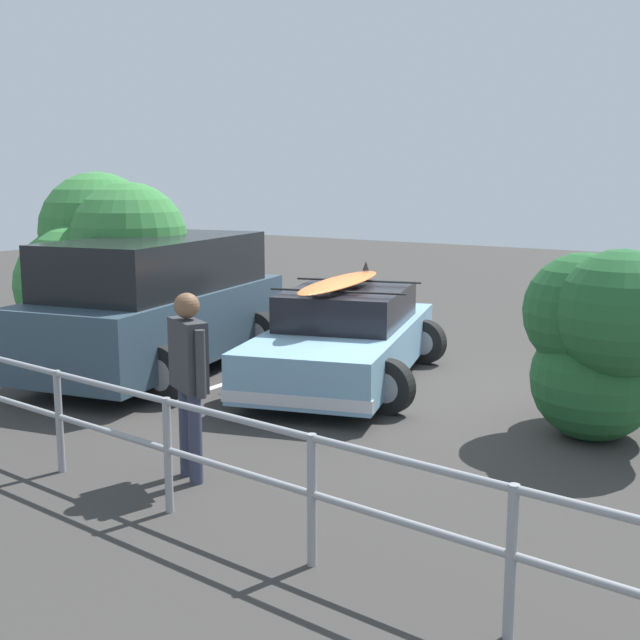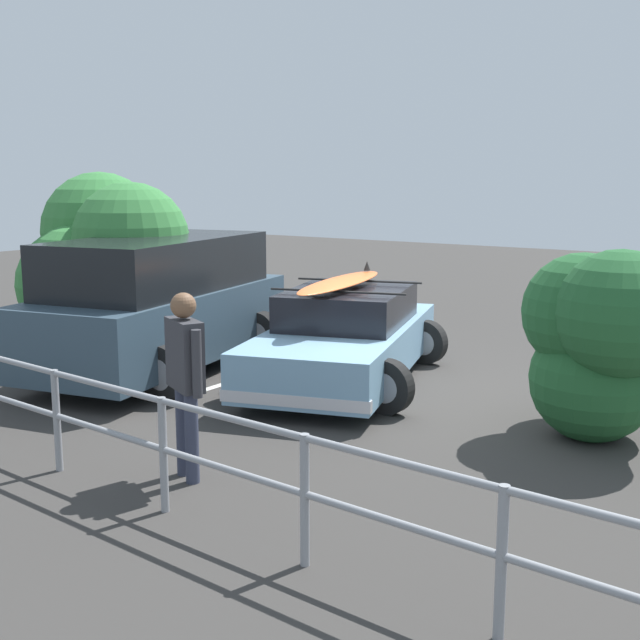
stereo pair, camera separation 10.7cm
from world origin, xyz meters
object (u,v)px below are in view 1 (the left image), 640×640
sedan_car (345,337)px  suv_car (159,304)px  person_bystander (189,369)px  bush_near_left (603,336)px  bush_near_right (101,252)px

sedan_car → suv_car: bearing=22.7°
suv_car → person_bystander: size_ratio=2.76×
suv_car → bush_near_left: (-6.15, -0.44, 0.14)m
person_bystander → bush_near_left: bearing=-130.2°
suv_car → bush_near_left: bush_near_left is taller
suv_car → bush_near_left: 6.17m
sedan_car → bush_near_left: size_ratio=2.24×
sedan_car → suv_car: suv_car is taller
bush_near_right → bush_near_left: bearing=-179.2°
bush_near_left → bush_near_right: (7.71, 0.11, 0.50)m
bush_near_left → bush_near_right: bearing=0.8°
person_bystander → bush_near_left: 4.37m
bush_near_left → bush_near_right: 7.73m
sedan_car → bush_near_right: (4.09, 0.72, 1.01)m
suv_car → bush_near_right: size_ratio=1.68×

